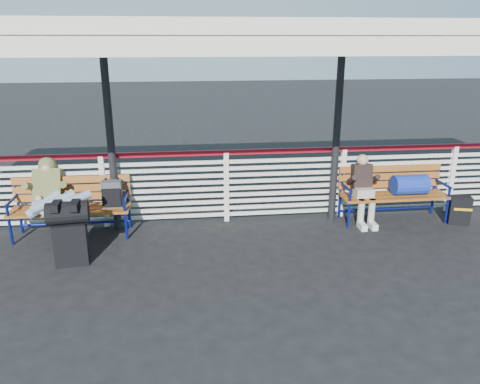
{
  "coord_description": "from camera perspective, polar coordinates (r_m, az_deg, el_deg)",
  "views": [
    {
      "loc": [
        -0.66,
        -5.53,
        2.96
      ],
      "look_at": [
        0.12,
        1.0,
        0.8
      ],
      "focal_mm": 35.0,
      "sensor_mm": 36.0,
      "label": 1
    }
  ],
  "objects": [
    {
      "name": "traveler_man",
      "position": [
        7.39,
        -21.74,
        -0.74
      ],
      "size": [
        0.94,
        1.63,
        0.77
      ],
      "color": "#8099AD",
      "rests_on": "ground"
    },
    {
      "name": "suitcase_side",
      "position": [
        8.64,
        25.17,
        -2.01
      ],
      "size": [
        0.38,
        0.29,
        0.47
      ],
      "rotation": [
        0.0,
        0.0,
        -0.28
      ],
      "color": "black",
      "rests_on": "ground"
    },
    {
      "name": "bench_left",
      "position": [
        7.69,
        -18.74,
        -0.88
      ],
      "size": [
        1.8,
        0.56,
        0.92
      ],
      "color": "#A0621F",
      "rests_on": "ground"
    },
    {
      "name": "companion_person",
      "position": [
        8.03,
        14.82,
        0.4
      ],
      "size": [
        0.32,
        0.66,
        1.15
      ],
      "color": "#ACA79C",
      "rests_on": "ground"
    },
    {
      "name": "fence",
      "position": [
        7.81,
        -1.68,
        1.0
      ],
      "size": [
        12.08,
        0.08,
        1.24
      ],
      "color": "silver",
      "rests_on": "ground"
    },
    {
      "name": "luggage_stack",
      "position": [
        6.76,
        -20.06,
        -4.44
      ],
      "size": [
        0.57,
        0.36,
        0.9
      ],
      "rotation": [
        0.0,
        0.0,
        0.11
      ],
      "color": "black",
      "rests_on": "ground"
    },
    {
      "name": "canopy",
      "position": [
        6.43,
        -1.0,
        18.85
      ],
      "size": [
        12.6,
        3.6,
        3.16
      ],
      "color": "silver",
      "rests_on": "ground"
    },
    {
      "name": "bench_right",
      "position": [
        8.33,
        19.05,
        0.63
      ],
      "size": [
        1.8,
        0.56,
        0.92
      ],
      "color": "#A0621F",
      "rests_on": "ground"
    },
    {
      "name": "ground",
      "position": [
        6.31,
        -0.03,
        -9.84
      ],
      "size": [
        60.0,
        60.0,
        0.0
      ],
      "primitive_type": "plane",
      "color": "black",
      "rests_on": "ground"
    }
  ]
}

